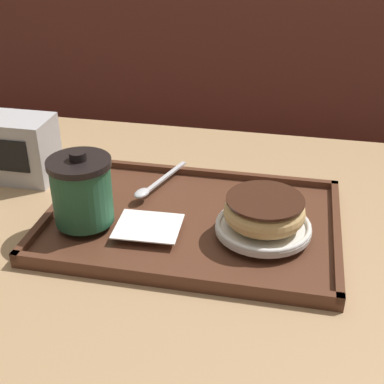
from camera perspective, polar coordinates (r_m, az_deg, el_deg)
The scene contains 9 objects.
booth_bench at distance 1.88m, azimuth -3.89°, elevation 1.35°, with size 1.66×0.44×1.00m.
cafe_table at distance 0.98m, azimuth -0.94°, elevation -11.35°, with size 0.98×0.81×0.72m.
serving_tray at distance 0.87m, azimuth 0.00°, elevation -3.24°, with size 0.47×0.33×0.02m.
napkin_paper at distance 0.83m, azimuth -4.69°, elevation -3.65°, with size 0.10×0.09×0.00m.
coffee_cup_front at distance 0.84m, azimuth -11.68°, elevation 0.19°, with size 0.10×0.10×0.12m.
plate_with_chocolate_donut at distance 0.83m, azimuth 7.60°, elevation -3.65°, with size 0.15×0.15×0.01m.
donut_chocolate_glazed at distance 0.81m, azimuth 7.73°, elevation -1.97°, with size 0.12×0.12×0.04m.
spoon at distance 0.93m, azimuth -4.49°, elevation 0.49°, with size 0.06×0.16×0.01m.
napkin_dispenser at distance 1.05m, azimuth -17.71°, elevation 4.42°, with size 0.12×0.09×0.12m.
Camera 1 is at (0.17, -0.72, 1.20)m, focal length 50.00 mm.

